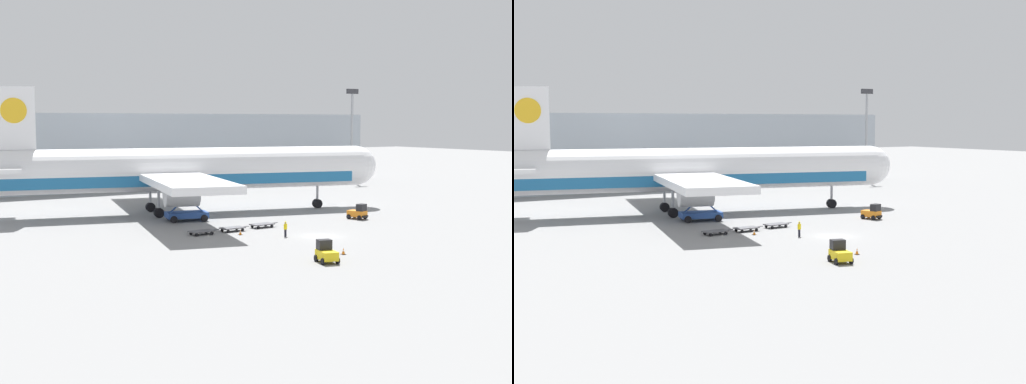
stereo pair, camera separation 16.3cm
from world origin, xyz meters
TOP-DOWN VIEW (x-y plane):
  - ground_plane at (0.00, 0.00)m, footprint 400.00×400.00m
  - terminal_building at (11.46, 68.70)m, footprint 90.00×18.20m
  - light_mast at (47.71, 52.16)m, footprint 2.80×0.50m
  - airplane_main at (-4.69, 25.78)m, footprint 57.08×48.52m
  - scissor_lift_loader at (-7.00, 18.84)m, footprint 5.77×4.41m
  - baggage_tug_foreground at (-8.38, -11.78)m, footprint 2.15×2.72m
  - baggage_tug_mid at (12.56, 8.50)m, footprint 2.22×2.74m
  - baggage_dolly_lead at (-10.59, 7.95)m, footprint 3.73×1.63m
  - baggage_dolly_second at (-6.42, 8.24)m, footprint 3.73×1.63m
  - baggage_dolly_third at (-1.96, 8.89)m, footprint 3.73×1.63m
  - ground_crew_near at (-3.45, 1.83)m, footprint 0.54×0.34m
  - traffic_cone_near at (-6.96, 5.60)m, footprint 0.40×0.40m
  - traffic_cone_far at (-4.67, -9.67)m, footprint 0.40×0.40m

SIDE VIEW (x-z plane):
  - ground_plane at x=0.00m, z-range 0.00..0.00m
  - traffic_cone_near at x=-6.96m, z-range -0.01..0.57m
  - traffic_cone_far at x=-4.67m, z-range -0.01..0.63m
  - baggage_dolly_lead at x=-10.59m, z-range 0.15..0.63m
  - baggage_dolly_second at x=-6.42m, z-range 0.15..0.63m
  - baggage_dolly_third at x=-1.96m, z-range 0.15..0.63m
  - baggage_tug_foreground at x=-8.38m, z-range -0.12..1.88m
  - baggage_tug_mid at x=12.56m, z-range -0.12..1.88m
  - ground_crew_near at x=-3.45m, z-range 0.15..1.86m
  - scissor_lift_loader at x=-7.00m, z-range -0.68..4.93m
  - airplane_main at x=-4.69m, z-range -2.66..14.34m
  - terminal_building at x=11.46m, z-range -0.01..13.99m
  - light_mast at x=47.71m, z-range 1.76..20.93m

